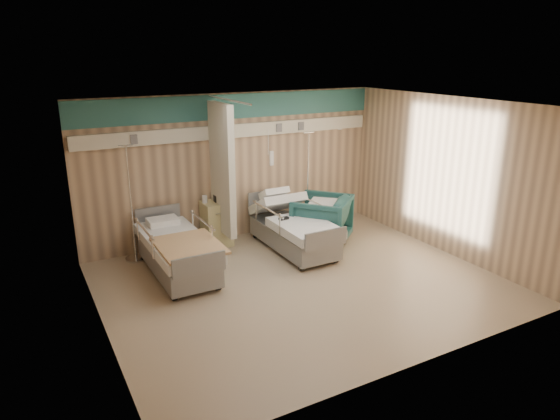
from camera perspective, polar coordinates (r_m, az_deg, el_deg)
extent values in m
cube|color=#9E866D|center=(8.02, 2.47, -8.37)|extent=(6.00, 5.00, 0.00)
cube|color=tan|center=(9.67, -5.10, 4.94)|extent=(6.00, 0.04, 2.80)
cube|color=tan|center=(5.65, 15.88, -5.08)|extent=(6.00, 0.04, 2.80)
cube|color=tan|center=(6.55, -20.47, -2.37)|extent=(0.04, 5.00, 2.80)
cube|color=tan|center=(9.38, 18.53, 3.68)|extent=(0.04, 5.00, 2.80)
cube|color=white|center=(7.25, 2.77, 11.94)|extent=(6.00, 5.00, 0.04)
cube|color=#2F6F6E|center=(9.47, -5.24, 11.72)|extent=(6.00, 0.04, 0.45)
cube|color=silver|center=(9.50, -5.09, 9.00)|extent=(5.88, 0.08, 0.25)
cylinder|color=silver|center=(8.44, -6.01, 12.41)|extent=(0.03, 1.80, 0.03)
cube|color=beige|center=(8.96, -6.63, 4.59)|extent=(0.12, 0.90, 2.35)
cube|color=#CABE7E|center=(9.47, -7.25, -1.55)|extent=(0.50, 0.48, 0.85)
imported|color=#20514F|center=(9.52, 4.77, -1.11)|extent=(1.41, 1.42, 0.93)
cube|color=silver|center=(9.38, 5.12, 1.77)|extent=(0.83, 0.83, 0.07)
cylinder|color=silver|center=(10.41, 3.09, -2.04)|extent=(0.36, 0.36, 0.03)
cylinder|color=silver|center=(10.12, 3.19, 3.22)|extent=(0.03, 0.03, 2.00)
cylinder|color=silver|center=(9.92, 3.29, 8.83)|extent=(0.24, 0.03, 0.03)
cylinder|color=silver|center=(9.25, -16.11, -5.34)|extent=(0.37, 0.37, 0.03)
cylinder|color=silver|center=(8.92, -16.65, 0.61)|extent=(0.03, 0.03, 2.04)
cylinder|color=silver|center=(8.68, -17.24, 7.04)|extent=(0.24, 0.03, 0.03)
cube|color=black|center=(8.98, 0.43, -0.97)|extent=(0.19, 0.10, 0.04)
cube|color=tan|center=(7.88, -10.38, -4.01)|extent=(0.95, 1.19, 0.04)
cube|color=black|center=(9.36, -6.84, 1.36)|extent=(0.24, 0.17, 0.12)
cylinder|color=white|center=(9.30, -8.60, 1.23)|extent=(0.12, 0.12, 0.14)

